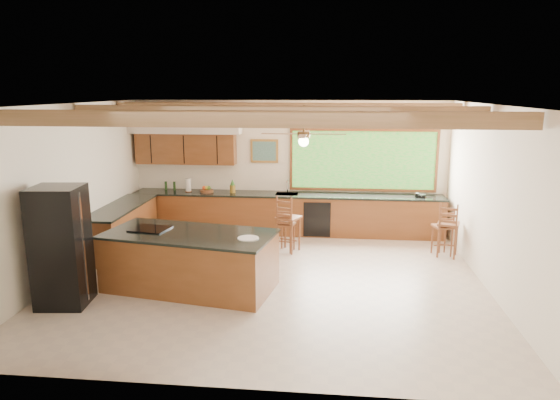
# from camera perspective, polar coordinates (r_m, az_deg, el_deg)

# --- Properties ---
(ground) EXTENTS (7.20, 7.20, 0.00)m
(ground) POSITION_cam_1_polar(r_m,az_deg,el_deg) (8.79, -0.93, -9.09)
(ground) COLOR #BEAD9D
(ground) RESTS_ON ground
(room_shell) EXTENTS (7.27, 6.54, 3.02)m
(room_shell) POSITION_cam_1_polar(r_m,az_deg,el_deg) (8.90, -1.57, 5.91)
(room_shell) COLOR white
(room_shell) RESTS_ON ground
(counter_run) EXTENTS (7.12, 3.10, 1.23)m
(counter_run) POSITION_cam_1_polar(r_m,az_deg,el_deg) (11.13, -3.60, -1.91)
(counter_run) COLOR brown
(counter_run) RESTS_ON ground
(island) EXTENTS (2.92, 1.74, 0.98)m
(island) POSITION_cam_1_polar(r_m,az_deg,el_deg) (8.42, -10.23, -6.81)
(island) COLOR brown
(island) RESTS_ON ground
(refrigerator) EXTENTS (0.79, 0.77, 1.84)m
(refrigerator) POSITION_cam_1_polar(r_m,az_deg,el_deg) (8.25, -23.74, -4.89)
(refrigerator) COLOR black
(refrigerator) RESTS_ON ground
(bar_stool_a) EXTENTS (0.40, 0.40, 0.94)m
(bar_stool_a) POSITION_cam_1_polar(r_m,az_deg,el_deg) (10.07, 0.67, -2.93)
(bar_stool_a) COLOR brown
(bar_stool_a) RESTS_ON ground
(bar_stool_b) EXTENTS (0.55, 0.55, 1.17)m
(bar_stool_b) POSITION_cam_1_polar(r_m,az_deg,el_deg) (10.02, 0.94, -2.19)
(bar_stool_b) COLOR brown
(bar_stool_b) RESTS_ON ground
(bar_stool_c) EXTENTS (0.43, 0.43, 0.98)m
(bar_stool_c) POSITION_cam_1_polar(r_m,az_deg,el_deg) (10.33, 18.17, -3.03)
(bar_stool_c) COLOR brown
(bar_stool_c) RESTS_ON ground
(bar_stool_d) EXTENTS (0.50, 0.50, 1.10)m
(bar_stool_d) POSITION_cam_1_polar(r_m,az_deg,el_deg) (10.26, 18.78, -2.73)
(bar_stool_d) COLOR brown
(bar_stool_d) RESTS_ON ground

